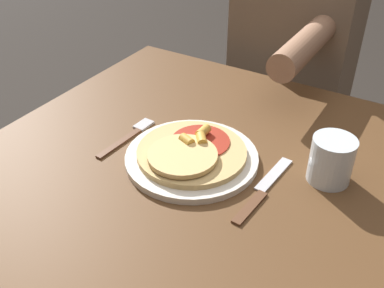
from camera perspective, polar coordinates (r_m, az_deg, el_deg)
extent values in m
cube|color=brown|center=(0.92, 1.55, -3.41)|extent=(0.92, 0.89, 0.03)
cylinder|color=brown|center=(1.57, -4.34, -1.96)|extent=(0.06, 0.06, 0.71)
cylinder|color=silver|center=(0.92, 0.00, -1.69)|extent=(0.27, 0.27, 0.01)
cylinder|color=tan|center=(0.91, 0.00, -1.04)|extent=(0.22, 0.22, 0.01)
cylinder|color=#9E2819|center=(0.93, 1.07, 0.37)|extent=(0.12, 0.12, 0.00)
cylinder|color=#DDB771|center=(0.88, -1.21, -1.46)|extent=(0.14, 0.14, 0.01)
cylinder|color=gold|center=(0.91, 1.21, 0.59)|extent=(0.04, 0.04, 0.02)
cylinder|color=gold|center=(0.94, 1.44, 1.59)|extent=(0.02, 0.03, 0.02)
cylinder|color=gold|center=(0.91, -0.67, 0.47)|extent=(0.04, 0.03, 0.02)
cube|color=brown|center=(0.98, -9.20, 0.11)|extent=(0.02, 0.13, 0.00)
cube|color=silver|center=(1.03, -6.16, 2.46)|extent=(0.03, 0.05, 0.00)
cube|color=brown|center=(0.81, 7.35, -7.99)|extent=(0.03, 0.10, 0.00)
cube|color=silver|center=(0.89, 10.36, -3.82)|extent=(0.03, 0.12, 0.00)
cylinder|color=silver|center=(0.88, 17.28, -1.95)|extent=(0.08, 0.08, 0.09)
cylinder|color=#2D2D38|center=(1.73, 8.29, -2.75)|extent=(0.11, 0.11, 0.50)
cylinder|color=#2D2D38|center=(1.69, 13.22, -4.42)|extent=(0.11, 0.11, 0.50)
cube|color=#75604C|center=(1.46, 12.85, 11.99)|extent=(0.36, 0.22, 0.50)
cylinder|color=#8E664C|center=(1.16, 14.00, 11.93)|extent=(0.07, 0.30, 0.07)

